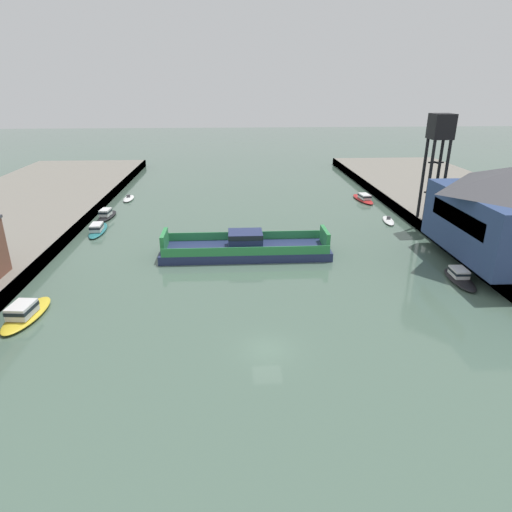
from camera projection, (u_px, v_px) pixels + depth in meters
name	position (u px, v px, depth m)	size (l,w,h in m)	color
ground_plane	(267.00, 350.00, 36.97)	(400.00, 400.00, 0.00)	#4C6656
chain_ferry	(245.00, 248.00, 57.03)	(21.68, 6.22, 3.30)	navy
moored_boat_near_left	(107.00, 215.00, 72.91)	(2.65, 6.97, 1.62)	black
moored_boat_near_right	(364.00, 198.00, 83.79)	(3.22, 8.20, 1.37)	red
moored_boat_mid_left	(97.00, 229.00, 65.92)	(2.56, 7.85, 1.45)	#237075
moored_boat_mid_right	(129.00, 198.00, 84.51)	(1.87, 5.33, 1.00)	white
moored_boat_far_left	(388.00, 220.00, 71.06)	(2.28, 5.35, 0.95)	white
moored_boat_far_right	(460.00, 277.00, 49.67)	(2.55, 6.66, 1.39)	black
moored_boat_upstream_a	(25.00, 313.00, 41.67)	(3.49, 7.83, 1.70)	yellow
crane_tower	(439.00, 140.00, 62.71)	(2.97, 2.97, 15.30)	black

